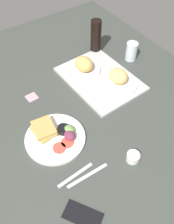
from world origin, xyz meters
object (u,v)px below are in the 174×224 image
(fork, at_px, (75,175))
(espresso_cup, at_px, (133,157))
(serving_tray, at_px, (100,79))
(drinking_glass, at_px, (131,51))
(cell_phone, at_px, (83,216))
(sticky_note, at_px, (32,97))
(bread_plate_near, at_px, (83,67))
(bread_plate_far, at_px, (118,79))
(soda_bottle, at_px, (96,37))
(knife, at_px, (88,175))
(plate_with_salad, at_px, (55,136))

(fork, bearing_deg, espresso_cup, -20.63)
(serving_tray, distance_m, espresso_cup, 0.52)
(drinking_glass, xyz_separation_m, cell_phone, (0.60, -0.75, -0.05))
(sticky_note, bearing_deg, cell_phone, -9.76)
(bread_plate_near, relative_size, bread_plate_far, 1.00)
(bread_plate_near, height_order, sticky_note, bread_plate_near)
(espresso_cup, height_order, cell_phone, espresso_cup)
(soda_bottle, distance_m, cell_phone, 1.01)
(sticky_note, bearing_deg, fork, -5.45)
(espresso_cup, bearing_deg, bread_plate_near, 166.82)
(soda_bottle, bearing_deg, bread_plate_far, -14.20)
(espresso_cup, xyz_separation_m, knife, (-0.05, -0.20, -0.02))
(bread_plate_near, bearing_deg, drinking_glass, 80.76)
(fork, distance_m, knife, 0.05)
(serving_tray, relative_size, drinking_glass, 4.07)
(serving_tray, distance_m, drinking_glass, 0.27)
(bread_plate_far, height_order, knife, bread_plate_far)
(plate_with_salad, xyz_separation_m, sticky_note, (-0.29, 0.02, -0.02))
(bread_plate_far, xyz_separation_m, espresso_cup, (0.39, -0.23, -0.03))
(cell_phone, height_order, sticky_note, cell_phone)
(cell_phone, xyz_separation_m, sticky_note, (-0.65, 0.11, -0.00))
(plate_with_salad, distance_m, knife, 0.24)
(serving_tray, distance_m, knife, 0.58)
(plate_with_salad, distance_m, sticky_note, 0.30)
(serving_tray, height_order, fork, serving_tray)
(bread_plate_near, distance_m, knife, 0.63)
(soda_bottle, xyz_separation_m, knife, (0.67, -0.52, -0.10))
(soda_bottle, bearing_deg, cell_phone, -38.31)
(serving_tray, bearing_deg, soda_bottle, 149.65)
(knife, distance_m, sticky_note, 0.53)
(bread_plate_near, bearing_deg, soda_bottle, 126.25)
(espresso_cup, relative_size, cell_phone, 0.39)
(bread_plate_far, xyz_separation_m, soda_bottle, (-0.32, 0.08, 0.06))
(plate_with_salad, height_order, sticky_note, plate_with_salad)
(serving_tray, relative_size, cell_phone, 3.13)
(knife, xyz_separation_m, sticky_note, (-0.53, 0.01, -0.00))
(bread_plate_near, distance_m, drinking_glass, 0.31)
(bread_plate_far, height_order, cell_phone, bread_plate_far)
(bread_plate_far, height_order, plate_with_salad, bread_plate_far)
(plate_with_salad, relative_size, espresso_cup, 4.90)
(sticky_note, bearing_deg, bread_plate_far, 66.19)
(serving_tray, distance_m, soda_bottle, 0.28)
(serving_tray, relative_size, sticky_note, 8.04)
(serving_tray, height_order, soda_bottle, soda_bottle)
(fork, distance_m, cell_phone, 0.16)
(bread_plate_near, xyz_separation_m, drinking_glass, (0.05, 0.31, 0.01))
(bread_plate_far, distance_m, plate_with_salad, 0.46)
(serving_tray, xyz_separation_m, fork, (0.41, -0.42, -0.01))
(knife, bearing_deg, espresso_cup, -11.10)
(soda_bottle, bearing_deg, fork, -41.23)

